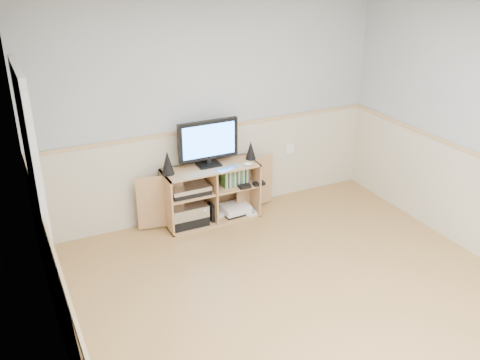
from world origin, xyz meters
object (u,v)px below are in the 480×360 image
(monitor, at_px, (208,141))
(keyboard, at_px, (229,169))
(media_cabinet, at_px, (209,191))
(game_consoles, at_px, (234,209))

(monitor, height_order, keyboard, monitor)
(media_cabinet, height_order, game_consoles, media_cabinet)
(monitor, relative_size, keyboard, 2.29)
(keyboard, relative_size, game_consoles, 0.66)
(keyboard, bearing_deg, media_cabinet, 115.24)
(game_consoles, bearing_deg, keyboard, -133.11)
(media_cabinet, distance_m, keyboard, 0.41)
(media_cabinet, relative_size, game_consoles, 3.67)
(media_cabinet, height_order, monitor, monitor)
(keyboard, xyz_separation_m, game_consoles, (0.12, 0.13, -0.59))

